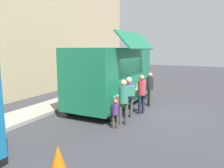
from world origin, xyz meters
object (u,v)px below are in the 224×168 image
food_truck_main (112,75)px  customer_rear_waiting (123,98)px  customer_front_ordering (142,91)px  customer_mid_with_backpack (129,93)px  trash_bin (108,82)px  traffic_cone_orange (58,156)px  customer_extra_browsing (150,86)px  child_near_queue (115,111)px

food_truck_main → customer_rear_waiting: size_ratio=3.19×
customer_front_ordering → customer_mid_with_backpack: customer_front_ordering is taller
customer_rear_waiting → food_truck_main: bearing=0.2°
food_truck_main → trash_bin: bearing=29.5°
food_truck_main → traffic_cone_orange: 6.15m
trash_bin → customer_mid_with_backpack: 6.81m
trash_bin → customer_rear_waiting: customer_rear_waiting is taller
food_truck_main → customer_rear_waiting: food_truck_main is taller
food_truck_main → traffic_cone_orange: bearing=-166.9°
customer_mid_with_backpack → customer_rear_waiting: bearing=147.8°
traffic_cone_orange → customer_front_ordering: 5.33m
customer_front_ordering → customer_extra_browsing: 1.49m
trash_bin → customer_mid_with_backpack: (-5.61, -3.81, 0.56)m
food_truck_main → trash_bin: (4.19, 2.32, -1.11)m
food_truck_main → customer_extra_browsing: (0.89, -1.71, -0.58)m
food_truck_main → customer_front_ordering: size_ratio=3.20×
customer_front_ordering → customer_extra_browsing: customer_front_ordering is taller
customer_mid_with_backpack → traffic_cone_orange: bearing=139.0°
food_truck_main → customer_extra_browsing: bearing=-62.1°
food_truck_main → customer_rear_waiting: (-2.34, -1.59, -0.56)m
customer_mid_with_backpack → customer_extra_browsing: customer_mid_with_backpack is taller
food_truck_main → customer_mid_with_backpack: size_ratio=3.23×
customer_front_ordering → customer_extra_browsing: bearing=-61.1°
traffic_cone_orange → customer_extra_browsing: bearing=-3.4°
trash_bin → child_near_queue: child_near_queue is taller
traffic_cone_orange → customer_rear_waiting: customer_rear_waiting is taller
trash_bin → customer_extra_browsing: 5.24m
customer_extra_browsing → child_near_queue: customer_extra_browsing is taller
customer_rear_waiting → child_near_queue: 0.64m
customer_front_ordering → customer_mid_with_backpack: 0.87m
food_truck_main → trash_bin: size_ratio=5.54×
customer_rear_waiting → child_near_queue: customer_rear_waiting is taller
trash_bin → customer_front_ordering: (-4.79, -4.09, 0.55)m
traffic_cone_orange → customer_rear_waiting: bearing=-4.5°
trash_bin → customer_rear_waiting: 7.63m
trash_bin → customer_rear_waiting: (-6.53, -3.91, 0.54)m
customer_front_ordering → customer_mid_with_backpack: (-0.83, 0.28, 0.01)m
trash_bin → customer_front_ordering: size_ratio=0.58×
traffic_cone_orange → trash_bin: 10.68m
food_truck_main → customer_rear_waiting: bearing=-145.3°
traffic_cone_orange → customer_extra_browsing: (6.74, -0.40, 0.76)m
customer_extra_browsing → child_near_queue: bearing=49.5°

